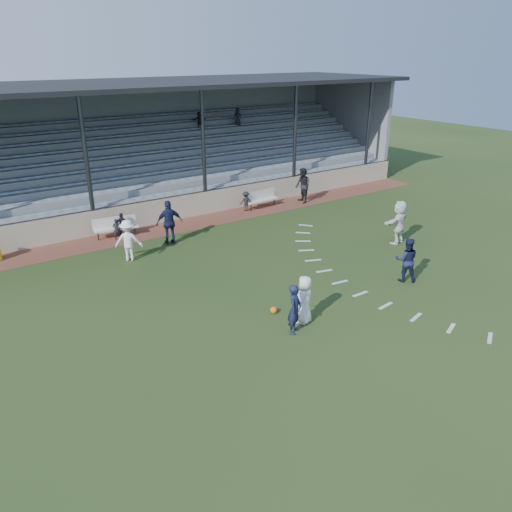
{
  "coord_description": "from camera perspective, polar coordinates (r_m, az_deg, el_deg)",
  "views": [
    {
      "loc": [
        -9.36,
        -11.15,
        8.14
      ],
      "look_at": [
        0.0,
        2.5,
        1.3
      ],
      "focal_mm": 35.0,
      "sensor_mm": 36.0,
      "label": 1
    }
  ],
  "objects": [
    {
      "name": "retaining_wall",
      "position": [
        25.68,
        -11.54,
        4.93
      ],
      "size": [
        34.0,
        0.18,
        1.2
      ],
      "primitive_type": "cube",
      "color": "tan",
      "rests_on": "ground"
    },
    {
      "name": "penalty_arc",
      "position": [
        19.29,
        14.47,
        -3.25
      ],
      "size": [
        3.89,
        14.63,
        0.01
      ],
      "color": "silver",
      "rests_on": "ground"
    },
    {
      "name": "bench_left",
      "position": [
        24.2,
        -15.8,
        3.4
      ],
      "size": [
        2.04,
        0.75,
        0.95
      ],
      "rotation": [
        0.0,
        0.0,
        -0.15
      ],
      "color": "beige",
      "rests_on": "cinder_track"
    },
    {
      "name": "football",
      "position": [
        16.74,
        2.04,
        -6.19
      ],
      "size": [
        0.23,
        0.23,
        0.23
      ],
      "primitive_type": "sphere",
      "color": "orange",
      "rests_on": "ground"
    },
    {
      "name": "bench_right",
      "position": [
        27.82,
        0.65,
        6.7
      ],
      "size": [
        2.03,
        0.64,
        0.95
      ],
      "rotation": [
        0.0,
        0.0,
        0.1
      ],
      "color": "beige",
      "rests_on": "cinder_track"
    },
    {
      "name": "sub_left_near",
      "position": [
        23.86,
        -15.65,
        2.97
      ],
      "size": [
        0.39,
        0.28,
        1.0
      ],
      "primitive_type": "imported",
      "rotation": [
        0.0,
        0.0,
        3.03
      ],
      "color": "black",
      "rests_on": "cinder_track"
    },
    {
      "name": "player_white_wing",
      "position": [
        21.25,
        -14.37,
        1.74
      ],
      "size": [
        1.3,
        1.15,
        1.75
      ],
      "primitive_type": "imported",
      "rotation": [
        0.0,
        0.0,
        2.58
      ],
      "color": "silver",
      "rests_on": "ground"
    },
    {
      "name": "grandstand",
      "position": [
        29.57,
        -15.5,
        10.07
      ],
      "size": [
        34.6,
        9.0,
        6.61
      ],
      "color": "gray",
      "rests_on": "ground"
    },
    {
      "name": "sub_right",
      "position": [
        27.2,
        -1.18,
        6.28
      ],
      "size": [
        0.75,
        0.51,
        1.09
      ],
      "primitive_type": "imported",
      "rotation": [
        0.0,
        0.0,
        2.99
      ],
      "color": "black",
      "rests_on": "cinder_track"
    },
    {
      "name": "player_white_lead",
      "position": [
        15.99,
        5.57,
        -4.97
      ],
      "size": [
        0.94,
        0.87,
        1.61
      ],
      "primitive_type": "imported",
      "rotation": [
        0.0,
        0.0,
        3.75
      ],
      "color": "silver",
      "rests_on": "ground"
    },
    {
      "name": "player_navy_wing",
      "position": [
        22.7,
        -9.87,
        3.8
      ],
      "size": [
        1.25,
        0.7,
        2.01
      ],
      "primitive_type": "imported",
      "rotation": [
        0.0,
        0.0,
        2.95
      ],
      "color": "#151A3A",
      "rests_on": "ground"
    },
    {
      "name": "player_white_back",
      "position": [
        23.38,
        16.02,
        3.77
      ],
      "size": [
        1.93,
        1.02,
        1.99
      ],
      "primitive_type": "imported",
      "rotation": [
        0.0,
        0.0,
        3.39
      ],
      "color": "silver",
      "rests_on": "ground"
    },
    {
      "name": "player_navy_mid",
      "position": [
        19.55,
        16.83,
        -0.43
      ],
      "size": [
        1.06,
        1.04,
        1.72
      ],
      "primitive_type": "imported",
      "rotation": [
        0.0,
        0.0,
        2.44
      ],
      "color": "#151A3A",
      "rests_on": "ground"
    },
    {
      "name": "player_navy_lead",
      "position": [
        15.39,
        4.45,
        -6.06
      ],
      "size": [
        0.71,
        0.66,
        1.62
      ],
      "primitive_type": "imported",
      "rotation": [
        0.0,
        0.0,
        0.62
      ],
      "color": "#151A3A",
      "rests_on": "ground"
    },
    {
      "name": "sub_left_far",
      "position": [
        24.03,
        -15.02,
        3.41
      ],
      "size": [
        0.75,
        0.55,
        1.18
      ],
      "primitive_type": "imported",
      "rotation": [
        0.0,
        0.0,
        2.71
      ],
      "color": "black",
      "rests_on": "cinder_track"
    },
    {
      "name": "ground",
      "position": [
        16.68,
        4.9,
        -6.85
      ],
      "size": [
        90.0,
        90.0,
        0.0
      ],
      "primitive_type": "plane",
      "color": "#263817",
      "rests_on": "ground"
    },
    {
      "name": "official",
      "position": [
        28.76,
        5.36,
        8.01
      ],
      "size": [
        0.95,
        1.11,
        1.98
      ],
      "primitive_type": "imported",
      "rotation": [
        0.0,
        0.0,
        4.48
      ],
      "color": "black",
      "rests_on": "cinder_track"
    },
    {
      "name": "cinder_track",
      "position": [
        24.94,
        -10.46,
        3.05
      ],
      "size": [
        34.0,
        2.0,
        0.02
      ],
      "primitive_type": "cube",
      "color": "brown",
      "rests_on": "ground"
    }
  ]
}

